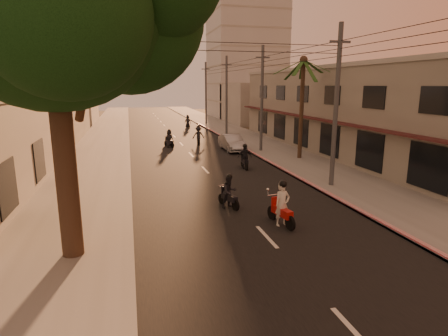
{
  "coord_description": "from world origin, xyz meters",
  "views": [
    {
      "loc": [
        -4.93,
        -10.71,
        5.75
      ],
      "look_at": [
        -0.17,
        8.08,
        1.44
      ],
      "focal_mm": 30.0,
      "sensor_mm": 36.0,
      "label": 1
    }
  ],
  "objects_px": {
    "scooter_mid_a": "(229,192)",
    "scooter_mid_b": "(245,158)",
    "scooter_far_c": "(188,122)",
    "palm_tree": "(303,66)",
    "parked_car": "(232,143)",
    "scooter_far_b": "(198,136)",
    "scooter_far_a": "(169,139)",
    "scooter_red": "(282,206)"
  },
  "relations": [
    {
      "from": "scooter_mid_b",
      "to": "scooter_far_c",
      "type": "xyz_separation_m",
      "value": [
        0.04,
        26.14,
        0.02
      ]
    },
    {
      "from": "palm_tree",
      "to": "scooter_far_a",
      "type": "distance_m",
      "value": 14.08
    },
    {
      "from": "palm_tree",
      "to": "scooter_far_b",
      "type": "relative_size",
      "value": 4.27
    },
    {
      "from": "parked_car",
      "to": "scooter_far_c",
      "type": "xyz_separation_m",
      "value": [
        -1.08,
        18.8,
        0.09
      ]
    },
    {
      "from": "scooter_far_b",
      "to": "scooter_far_c",
      "type": "relative_size",
      "value": 1.05
    },
    {
      "from": "palm_tree",
      "to": "scooter_far_c",
      "type": "distance_m",
      "value": 25.3
    },
    {
      "from": "palm_tree",
      "to": "parked_car",
      "type": "distance_m",
      "value": 9.2
    },
    {
      "from": "scooter_far_a",
      "to": "scooter_far_c",
      "type": "bearing_deg",
      "value": 51.4
    },
    {
      "from": "scooter_mid_a",
      "to": "scooter_mid_b",
      "type": "height_order",
      "value": "scooter_mid_b"
    },
    {
      "from": "scooter_red",
      "to": "scooter_far_b",
      "type": "xyz_separation_m",
      "value": [
        0.59,
        22.36,
        0.01
      ]
    },
    {
      "from": "scooter_mid_a",
      "to": "scooter_far_a",
      "type": "distance_m",
      "value": 18.62
    },
    {
      "from": "palm_tree",
      "to": "scooter_mid_a",
      "type": "bearing_deg",
      "value": -129.74
    },
    {
      "from": "scooter_red",
      "to": "scooter_mid_b",
      "type": "relative_size",
      "value": 1.09
    },
    {
      "from": "palm_tree",
      "to": "scooter_far_b",
      "type": "height_order",
      "value": "palm_tree"
    },
    {
      "from": "scooter_mid_a",
      "to": "scooter_far_b",
      "type": "distance_m",
      "value": 19.7
    },
    {
      "from": "scooter_red",
      "to": "scooter_mid_b",
      "type": "distance_m",
      "value": 10.92
    },
    {
      "from": "scooter_red",
      "to": "scooter_far_a",
      "type": "relative_size",
      "value": 1.15
    },
    {
      "from": "parked_car",
      "to": "scooter_far_c",
      "type": "bearing_deg",
      "value": 92.79
    },
    {
      "from": "scooter_mid_b",
      "to": "scooter_far_c",
      "type": "distance_m",
      "value": 26.14
    },
    {
      "from": "palm_tree",
      "to": "scooter_mid_a",
      "type": "xyz_separation_m",
      "value": [
        -8.49,
        -10.21,
        -6.38
      ]
    },
    {
      "from": "scooter_far_a",
      "to": "scooter_mid_b",
      "type": "bearing_deg",
      "value": -92.34
    },
    {
      "from": "scooter_far_a",
      "to": "scooter_far_b",
      "type": "distance_m",
      "value": 3.14
    },
    {
      "from": "scooter_mid_b",
      "to": "scooter_far_c",
      "type": "height_order",
      "value": "scooter_far_c"
    },
    {
      "from": "palm_tree",
      "to": "scooter_far_c",
      "type": "relative_size",
      "value": 4.5
    },
    {
      "from": "scooter_far_a",
      "to": "parked_car",
      "type": "distance_m",
      "value": 6.17
    },
    {
      "from": "palm_tree",
      "to": "scooter_red",
      "type": "xyz_separation_m",
      "value": [
        -6.97,
        -12.98,
        -6.28
      ]
    },
    {
      "from": "palm_tree",
      "to": "scooter_far_c",
      "type": "bearing_deg",
      "value": 102.22
    },
    {
      "from": "palm_tree",
      "to": "parked_car",
      "type": "bearing_deg",
      "value": 128.57
    },
    {
      "from": "scooter_mid_b",
      "to": "scooter_far_a",
      "type": "relative_size",
      "value": 1.05
    },
    {
      "from": "scooter_mid_a",
      "to": "scooter_far_b",
      "type": "relative_size",
      "value": 0.87
    },
    {
      "from": "palm_tree",
      "to": "parked_car",
      "type": "height_order",
      "value": "palm_tree"
    },
    {
      "from": "scooter_far_b",
      "to": "parked_car",
      "type": "distance_m",
      "value": 4.81
    },
    {
      "from": "scooter_mid_a",
      "to": "scooter_far_a",
      "type": "xyz_separation_m",
      "value": [
        -0.86,
        18.6,
        0.02
      ]
    },
    {
      "from": "scooter_mid_a",
      "to": "scooter_far_c",
      "type": "xyz_separation_m",
      "value": [
        3.3,
        34.15,
        0.05
      ]
    },
    {
      "from": "scooter_far_a",
      "to": "palm_tree",
      "type": "bearing_deg",
      "value": -65.52
    },
    {
      "from": "scooter_far_a",
      "to": "scooter_far_c",
      "type": "height_order",
      "value": "scooter_far_c"
    },
    {
      "from": "scooter_mid_a",
      "to": "scooter_far_b",
      "type": "height_order",
      "value": "scooter_far_b"
    },
    {
      "from": "scooter_far_a",
      "to": "scooter_far_c",
      "type": "relative_size",
      "value": 0.94
    },
    {
      "from": "scooter_far_c",
      "to": "scooter_far_a",
      "type": "bearing_deg",
      "value": -94.57
    },
    {
      "from": "palm_tree",
      "to": "scooter_red",
      "type": "distance_m",
      "value": 16.01
    },
    {
      "from": "scooter_far_a",
      "to": "scooter_far_c",
      "type": "distance_m",
      "value": 16.1
    },
    {
      "from": "palm_tree",
      "to": "scooter_red",
      "type": "relative_size",
      "value": 4.14
    }
  ]
}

